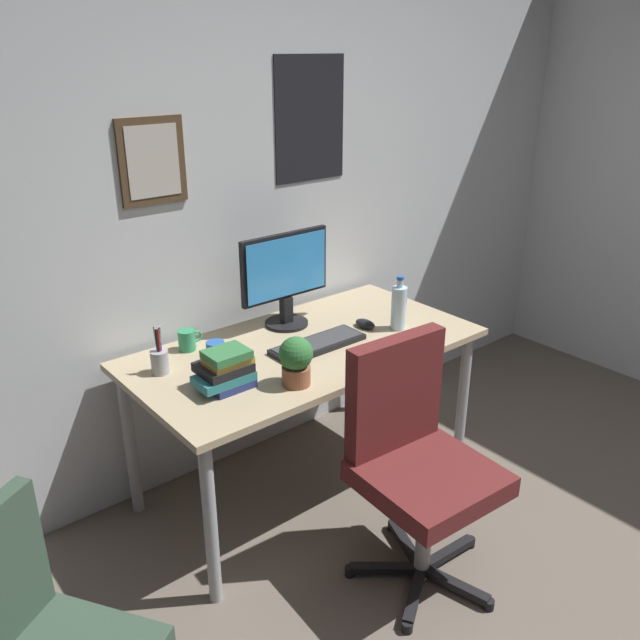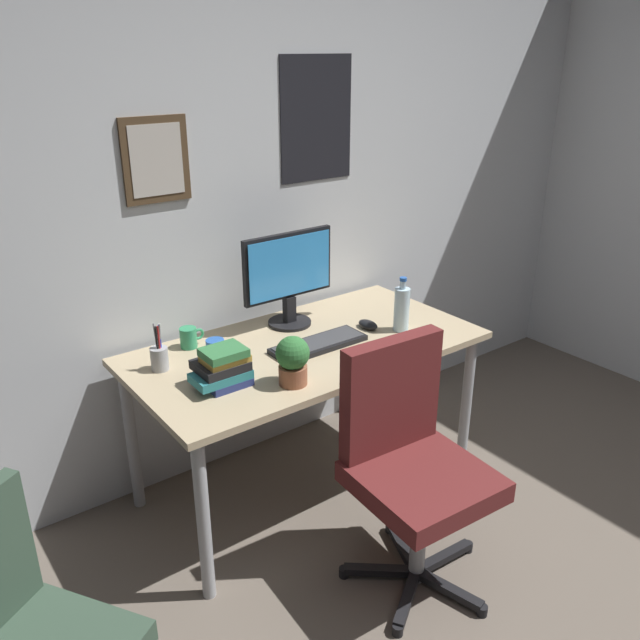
% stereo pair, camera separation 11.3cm
% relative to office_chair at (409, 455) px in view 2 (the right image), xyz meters
% --- Properties ---
extents(wall_back, '(4.40, 0.10, 2.60)m').
position_rel_office_chair_xyz_m(wall_back, '(0.15, 1.14, 0.77)').
color(wall_back, silver).
rests_on(wall_back, ground_plane).
extents(desk, '(1.52, 0.79, 0.73)m').
position_rel_office_chair_xyz_m(desk, '(0.01, 0.67, 0.12)').
color(desk, tan).
rests_on(desk, ground_plane).
extents(office_chair, '(0.56, 0.57, 0.95)m').
position_rel_office_chair_xyz_m(office_chair, '(0.00, 0.00, 0.00)').
color(office_chair, '#591E1E').
rests_on(office_chair, ground_plane).
extents(monitor, '(0.46, 0.20, 0.43)m').
position_rel_office_chair_xyz_m(monitor, '(0.08, 0.90, 0.44)').
color(monitor, black).
rests_on(monitor, desk).
extents(keyboard, '(0.43, 0.15, 0.03)m').
position_rel_office_chair_xyz_m(keyboard, '(0.04, 0.62, 0.21)').
color(keyboard, black).
rests_on(keyboard, desk).
extents(computer_mouse, '(0.06, 0.11, 0.04)m').
position_rel_office_chair_xyz_m(computer_mouse, '(0.34, 0.64, 0.22)').
color(computer_mouse, black).
rests_on(computer_mouse, desk).
extents(water_bottle, '(0.07, 0.07, 0.25)m').
position_rel_office_chair_xyz_m(water_bottle, '(0.45, 0.54, 0.30)').
color(water_bottle, silver).
rests_on(water_bottle, desk).
extents(coffee_mug_near, '(0.11, 0.07, 0.09)m').
position_rel_office_chair_xyz_m(coffee_mug_near, '(-0.40, 0.95, 0.24)').
color(coffee_mug_near, '#2D8C59').
rests_on(coffee_mug_near, desk).
extents(coffee_mug_far, '(0.11, 0.08, 0.09)m').
position_rel_office_chair_xyz_m(coffee_mug_far, '(-0.37, 0.76, 0.24)').
color(coffee_mug_far, '#2659B2').
rests_on(coffee_mug_far, desk).
extents(potted_plant, '(0.13, 0.13, 0.19)m').
position_rel_office_chair_xyz_m(potted_plant, '(-0.24, 0.41, 0.30)').
color(potted_plant, brown).
rests_on(potted_plant, desk).
extents(pen_cup, '(0.07, 0.07, 0.20)m').
position_rel_office_chair_xyz_m(pen_cup, '(-0.59, 0.82, 0.25)').
color(pen_cup, '#9EA0A5').
rests_on(pen_cup, desk).
extents(book_stack_left, '(0.22, 0.17, 0.15)m').
position_rel_office_chair_xyz_m(book_stack_left, '(-0.45, 0.56, 0.27)').
color(book_stack_left, navy).
rests_on(book_stack_left, desk).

